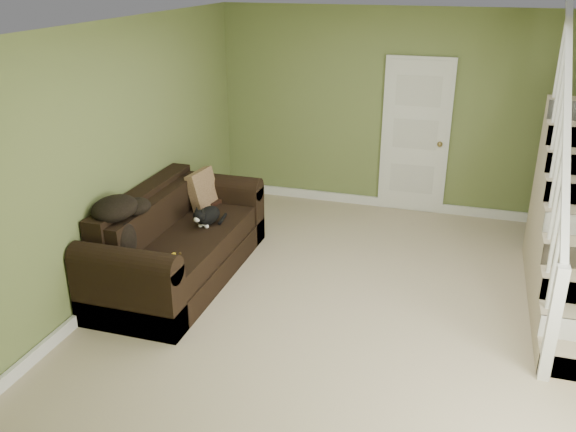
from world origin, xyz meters
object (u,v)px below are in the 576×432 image
Objects in this scene: side_table at (210,215)px; cat at (207,216)px; sofa at (177,245)px; banana at (172,257)px.

cat is (0.32, -0.74, 0.32)m from side_table.
sofa reaches higher than side_table.
sofa is at bearing -125.07° from cat.
side_table reaches higher than banana.
cat is 0.87m from banana.
banana is (0.02, -0.86, -0.07)m from cat.
side_table is at bearing 92.19° from banana.
side_table is 1.48× the size of cat.
sofa reaches higher than cat.
banana is (0.34, -1.60, 0.25)m from side_table.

